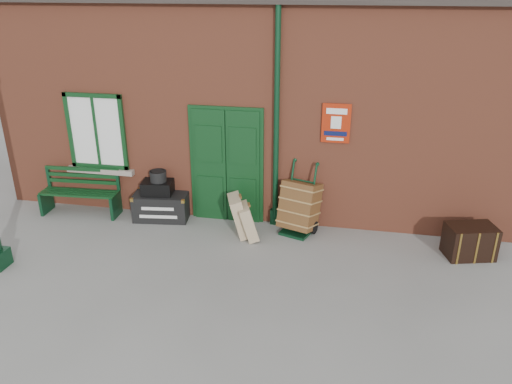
% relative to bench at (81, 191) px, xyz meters
% --- Properties ---
extents(ground, '(80.00, 80.00, 0.00)m').
position_rel_bench_xyz_m(ground, '(3.26, -1.20, -0.48)').
color(ground, gray).
rests_on(ground, ground).
extents(station_building, '(10.30, 4.30, 4.36)m').
position_rel_bench_xyz_m(station_building, '(3.26, 2.30, 1.68)').
color(station_building, '#974930').
rests_on(station_building, ground).
extents(bench, '(1.57, 0.56, 0.96)m').
position_rel_bench_xyz_m(bench, '(0.00, 0.00, 0.00)').
color(bench, '#0E3516').
rests_on(bench, ground).
extents(houdini_trunk, '(1.11, 0.70, 0.53)m').
position_rel_bench_xyz_m(houdini_trunk, '(1.67, 0.05, -0.22)').
color(houdini_trunk, black).
rests_on(houdini_trunk, ground).
extents(strongbox, '(0.62, 0.49, 0.26)m').
position_rel_bench_xyz_m(strongbox, '(1.62, 0.05, 0.18)').
color(strongbox, black).
rests_on(strongbox, houdini_trunk).
extents(hatbox, '(0.35, 0.35, 0.21)m').
position_rel_bench_xyz_m(hatbox, '(1.65, 0.05, 0.41)').
color(hatbox, black).
rests_on(hatbox, strongbox).
extents(suitcase_back, '(0.55, 0.64, 0.78)m').
position_rel_bench_xyz_m(suitcase_back, '(3.34, -0.34, -0.09)').
color(suitcase_back, tan).
rests_on(suitcase_back, ground).
extents(suitcase_front, '(0.51, 0.58, 0.68)m').
position_rel_bench_xyz_m(suitcase_front, '(3.52, -0.44, -0.14)').
color(suitcase_front, tan).
rests_on(suitcase_front, ground).
extents(porter_trolley, '(0.82, 0.85, 1.31)m').
position_rel_bench_xyz_m(porter_trolley, '(4.40, 0.03, 0.03)').
color(porter_trolley, '#0C321B').
rests_on(porter_trolley, ground).
extents(dark_trunk, '(0.89, 0.70, 0.57)m').
position_rel_bench_xyz_m(dark_trunk, '(7.35, -0.34, -0.20)').
color(dark_trunk, black).
rests_on(dark_trunk, ground).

